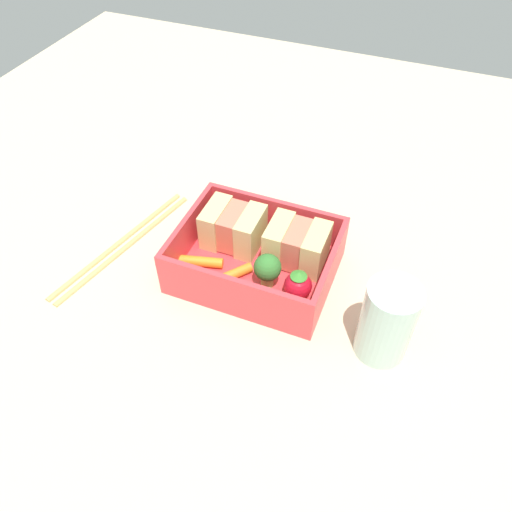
% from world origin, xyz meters
% --- Properties ---
extents(ground_plane, '(1.20, 1.20, 0.02)m').
position_xyz_m(ground_plane, '(0.00, 0.00, -0.01)').
color(ground_plane, beige).
extents(bento_tray, '(0.17, 0.13, 0.01)m').
position_xyz_m(bento_tray, '(0.00, 0.00, 0.01)').
color(bento_tray, '#DC3B42').
rests_on(bento_tray, ground_plane).
extents(bento_rim, '(0.17, 0.13, 0.04)m').
position_xyz_m(bento_rim, '(0.00, 0.00, 0.03)').
color(bento_rim, '#DC3B42').
rests_on(bento_rim, bento_tray).
extents(sandwich_left, '(0.07, 0.05, 0.05)m').
position_xyz_m(sandwich_left, '(-0.04, 0.03, 0.04)').
color(sandwich_left, '#D2C07F').
rests_on(sandwich_left, bento_tray).
extents(sandwich_center_left, '(0.07, 0.05, 0.05)m').
position_xyz_m(sandwich_center_left, '(0.04, 0.03, 0.04)').
color(sandwich_center_left, '#D9C67D').
rests_on(sandwich_center_left, bento_tray).
extents(carrot_stick_far_left, '(0.05, 0.02, 0.01)m').
position_xyz_m(carrot_stick_far_left, '(-0.06, -0.02, 0.02)').
color(carrot_stick_far_left, orange).
rests_on(carrot_stick_far_left, bento_tray).
extents(carrot_stick_left, '(0.04, 0.05, 0.01)m').
position_xyz_m(carrot_stick_left, '(-0.02, -0.03, 0.02)').
color(carrot_stick_left, orange).
rests_on(carrot_stick_left, bento_tray).
extents(broccoli_floret, '(0.03, 0.03, 0.04)m').
position_xyz_m(broccoli_floret, '(0.02, -0.02, 0.04)').
color(broccoli_floret, '#87CE67').
rests_on(broccoli_floret, bento_tray).
extents(strawberry_far_left, '(0.03, 0.03, 0.04)m').
position_xyz_m(strawberry_far_left, '(0.06, -0.02, 0.03)').
color(strawberry_far_left, red).
rests_on(strawberry_far_left, bento_tray).
extents(chopstick_pair, '(0.07, 0.22, 0.01)m').
position_xyz_m(chopstick_pair, '(-0.17, -0.02, 0.00)').
color(chopstick_pair, tan).
rests_on(chopstick_pair, ground_plane).
extents(drinking_glass, '(0.05, 0.05, 0.09)m').
position_xyz_m(drinking_glass, '(0.15, -0.05, 0.04)').
color(drinking_glass, silver).
rests_on(drinking_glass, ground_plane).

